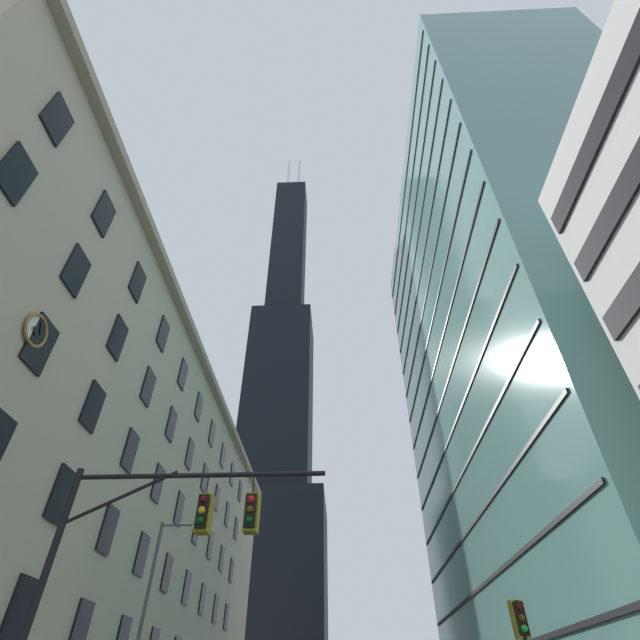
{
  "coord_description": "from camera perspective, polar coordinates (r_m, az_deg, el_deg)",
  "views": [
    {
      "loc": [
        0.82,
        -11.11,
        1.38
      ],
      "look_at": [
        -0.67,
        23.85,
        30.77
      ],
      "focal_mm": 25.81,
      "sensor_mm": 36.0,
      "label": 1
    }
  ],
  "objects": [
    {
      "name": "station_building",
      "position": [
        41.76,
        -26.46,
        -20.73
      ],
      "size": [
        14.9,
        60.78,
        25.14
      ],
      "color": "#B2A88E",
      "rests_on": "ground"
    },
    {
      "name": "dark_skyscraper",
      "position": [
        123.45,
        -5.42,
        -14.48
      ],
      "size": [
        25.18,
        25.18,
        186.32
      ],
      "color": "black",
      "rests_on": "ground"
    },
    {
      "name": "glass_office_midrise",
      "position": [
        51.33,
        23.22,
        -2.95
      ],
      "size": [
        16.9,
        42.39,
        59.31
      ],
      "color": "slate",
      "rests_on": "ground"
    },
    {
      "name": "traffic_signal_mast",
      "position": [
        14.48,
        -18.87,
        -24.27
      ],
      "size": [
        7.54,
        0.63,
        6.68
      ],
      "color": "black",
      "rests_on": "sidewalk_left"
    },
    {
      "name": "traffic_light_near_right",
      "position": [
        18.62,
        23.75,
        -31.57
      ],
      "size": [
        0.4,
        0.63,
        3.86
      ],
      "color": "black",
      "rests_on": "sidewalk_right"
    },
    {
      "name": "street_lamppost",
      "position": [
        27.13,
        -20.11,
        -29.9
      ],
      "size": [
        2.22,
        0.32,
        8.68
      ],
      "color": "#47474C",
      "rests_on": "sidewalk_left"
    }
  ]
}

